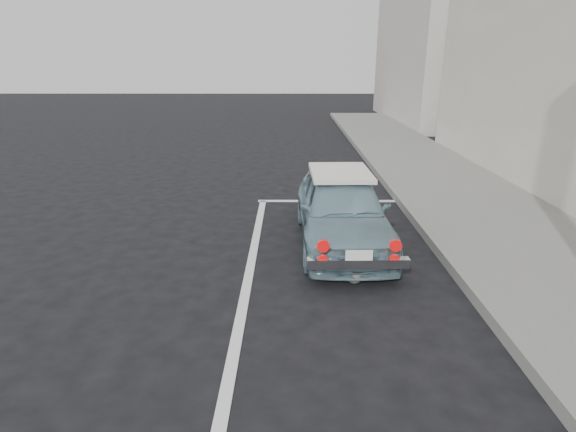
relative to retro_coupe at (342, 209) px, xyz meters
name	(u,v)px	position (x,y,z in m)	size (l,w,h in m)	color
building_far	(435,32)	(5.90, 15.73, 3.44)	(3.50, 10.00, 8.00)	#BBB6AA
pline_front	(331,201)	(0.05, 2.23, -0.56)	(3.00, 0.12, 0.01)	silver
pline_side	(248,279)	(-1.35, -1.27, -0.56)	(0.12, 7.00, 0.01)	silver
retro_coupe	(342,209)	(0.00, 0.00, 0.00)	(1.38, 3.31, 1.11)	#7598A5
cat	(354,274)	(0.03, -1.36, -0.44)	(0.25, 0.51, 0.27)	#675C4E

